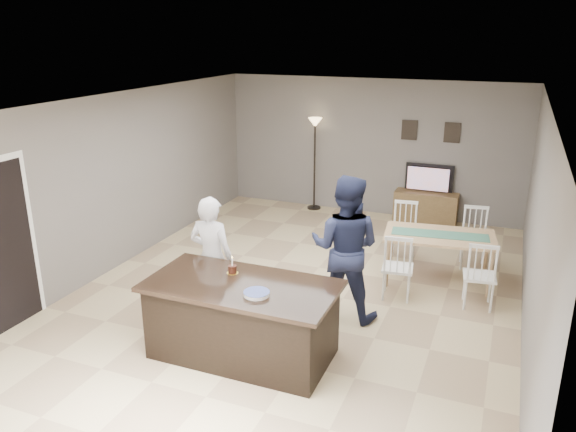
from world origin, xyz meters
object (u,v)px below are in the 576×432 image
at_px(kitchen_island, 242,319).
at_px(television, 428,178).
at_px(birthday_cake, 232,269).
at_px(dining_table, 439,243).
at_px(tv_console, 426,207).
at_px(man, 345,248).
at_px(floor_lamp, 315,139).
at_px(woman, 212,258).
at_px(plate_stack, 257,293).

xyz_separation_m(kitchen_island, television, (1.20, 5.64, 0.41)).
distance_m(kitchen_island, birthday_cake, 0.59).
bearing_deg(dining_table, birthday_cake, -134.52).
height_order(tv_console, man, man).
relative_size(tv_console, floor_lamp, 0.63).
bearing_deg(woman, kitchen_island, 137.06).
bearing_deg(man, floor_lamp, -67.35).
relative_size(plate_stack, dining_table, 0.14).
height_order(kitchen_island, man, man).
height_order(tv_console, dining_table, dining_table).
bearing_deg(plate_stack, birthday_cake, 140.41).
height_order(kitchen_island, floor_lamp, floor_lamp).
xyz_separation_m(man, dining_table, (0.99, 1.53, -0.34)).
bearing_deg(birthday_cake, man, 47.79).
height_order(tv_console, woman, woman).
distance_m(kitchen_island, tv_console, 5.70).
xyz_separation_m(tv_console, plate_stack, (-0.92, -5.77, 0.62)).
xyz_separation_m(woman, plate_stack, (1.05, -0.89, 0.10)).
distance_m(television, floor_lamp, 2.39).
height_order(man, birthday_cake, man).
bearing_deg(plate_stack, kitchen_island, 144.75).
relative_size(kitchen_island, birthday_cake, 10.31).
bearing_deg(floor_lamp, tv_console, -0.50).
distance_m(woman, man, 1.71).
height_order(kitchen_island, plate_stack, plate_stack).
distance_m(kitchen_island, plate_stack, 0.58).
bearing_deg(kitchen_island, television, 77.99).
relative_size(man, dining_table, 0.97).
bearing_deg(kitchen_island, birthday_cake, 135.69).
relative_size(kitchen_island, man, 1.13).
bearing_deg(floor_lamp, man, -65.74).
distance_m(television, man, 4.31).
height_order(plate_stack, dining_table, dining_table).
bearing_deg(plate_stack, dining_table, 63.86).
relative_size(kitchen_island, woman, 1.31).
distance_m(kitchen_island, dining_table, 3.40).
bearing_deg(dining_table, television, 94.72).
distance_m(tv_console, television, 0.57).
bearing_deg(kitchen_island, dining_table, 58.15).
bearing_deg(man, kitchen_island, 57.71).
bearing_deg(floor_lamp, television, 1.24).
height_order(kitchen_island, dining_table, dining_table).
xyz_separation_m(kitchen_island, woman, (-0.77, 0.69, 0.37)).
distance_m(tv_console, birthday_cake, 5.57).
bearing_deg(dining_table, woman, -146.85).
bearing_deg(television, floor_lamp, 1.24).
bearing_deg(man, television, -96.93).
bearing_deg(birthday_cake, floor_lamp, 99.36).
bearing_deg(man, plate_stack, 69.76).
bearing_deg(plate_stack, tv_console, 80.93).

